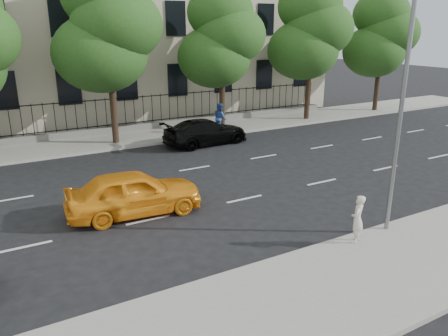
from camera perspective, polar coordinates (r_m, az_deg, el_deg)
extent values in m
plane|color=black|center=(15.40, 7.66, -7.07)|extent=(120.00, 120.00, 0.00)
cube|color=gray|center=(12.80, 18.75, -13.08)|extent=(60.00, 4.00, 0.15)
cube|color=gray|center=(27.22, -10.32, 4.06)|extent=(60.00, 4.00, 0.15)
cube|color=slate|center=(28.73, -11.50, 5.29)|extent=(30.00, 0.50, 0.40)
cube|color=black|center=(28.66, -11.54, 5.87)|extent=(28.80, 0.05, 0.05)
cube|color=black|center=(28.38, -11.74, 9.03)|extent=(28.80, 0.05, 0.05)
cylinder|color=slate|center=(14.30, 22.15, 7.29)|extent=(0.14, 0.14, 8.00)
cylinder|color=#382619|center=(25.53, -14.18, 6.89)|extent=(0.36, 0.36, 3.32)
ellipsoid|color=#254D19|center=(25.33, -15.85, 14.18)|extent=(5.13, 5.13, 4.21)
ellipsoid|color=#254D19|center=(25.04, -13.77, 17.72)|extent=(4.86, 4.86, 4.00)
cylinder|color=#382619|center=(28.18, -0.25, 8.18)|extent=(0.36, 0.36, 3.08)
ellipsoid|color=#254D19|center=(27.90, -1.31, 14.24)|extent=(4.56, 4.56, 3.74)
ellipsoid|color=#254D19|center=(27.85, 0.89, 16.96)|extent=(4.32, 4.32, 3.55)
ellipsoid|color=#254D19|center=(28.18, -0.50, 19.66)|extent=(4.08, 4.08, 3.36)
cylinder|color=#382619|center=(32.14, 10.85, 9.21)|extent=(0.36, 0.36, 3.22)
ellipsoid|color=#254D19|center=(31.80, 10.26, 14.90)|extent=(4.94, 4.94, 4.06)
ellipsoid|color=#254D19|center=(31.96, 12.31, 17.36)|extent=(4.68, 4.68, 3.85)
ellipsoid|color=#254D19|center=(32.19, 11.17, 19.98)|extent=(4.42, 4.42, 3.64)
cylinder|color=#382619|center=(37.03, 19.28, 9.49)|extent=(0.36, 0.36, 3.01)
ellipsoid|color=#254D19|center=(36.66, 18.99, 14.19)|extent=(4.75, 4.75, 3.90)
ellipsoid|color=#254D19|center=(36.96, 20.78, 16.17)|extent=(4.50, 4.50, 3.70)
ellipsoid|color=#254D19|center=(37.06, 19.86, 18.40)|extent=(4.25, 4.25, 3.50)
imported|color=#FF9E1A|center=(15.97, -11.67, -3.18)|extent=(4.95, 2.36, 1.63)
imported|color=black|center=(25.17, -2.39, 4.75)|extent=(5.18, 2.39, 1.46)
imported|color=beige|center=(13.95, 17.03, -6.38)|extent=(0.66, 0.60, 1.52)
imported|color=#2C4D96|center=(27.32, -0.52, 6.56)|extent=(0.78, 0.96, 1.85)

